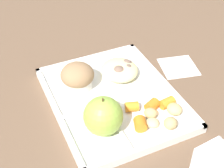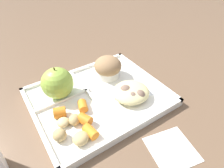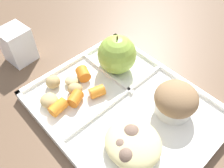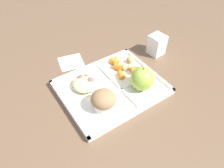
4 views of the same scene
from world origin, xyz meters
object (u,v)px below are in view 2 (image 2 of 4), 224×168
(green_apple, at_px, (57,83))
(plastic_fork, at_px, (141,94))
(lunch_tray, at_px, (99,98))
(bran_muffin, at_px, (108,68))

(green_apple, distance_m, plastic_fork, 0.23)
(lunch_tray, bearing_deg, bran_muffin, 41.16)
(lunch_tray, distance_m, bran_muffin, 0.11)
(bran_muffin, bearing_deg, lunch_tray, -138.84)
(lunch_tray, height_order, green_apple, green_apple)
(green_apple, distance_m, bran_muffin, 0.16)
(green_apple, xyz_separation_m, bran_muffin, (0.16, -0.00, -0.01))
(green_apple, bearing_deg, bran_muffin, -0.00)
(green_apple, relative_size, bran_muffin, 1.12)
(bran_muffin, xyz_separation_m, plastic_fork, (0.03, -0.13, -0.03))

